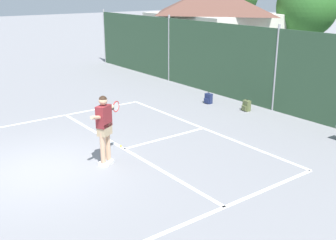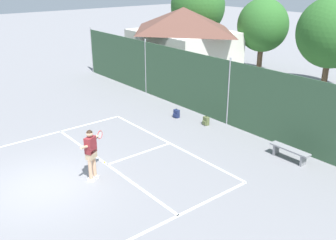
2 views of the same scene
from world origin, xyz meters
name	(u,v)px [view 1 (image 1 of 2)]	position (x,y,z in m)	size (l,w,h in m)	color
ground_plane	(40,171)	(0.00, 0.00, 0.00)	(120.00, 120.00, 0.00)	gray
court_markings	(64,165)	(0.00, 0.65, 0.00)	(8.30, 11.10, 0.01)	white
chainlink_fence	(276,70)	(0.00, 9.00, 1.52)	(26.09, 0.09, 3.18)	#2D4C33
clubhouse_building	(212,24)	(-8.68, 13.79, 2.36)	(7.06, 5.83, 4.55)	silver
tennis_player	(104,124)	(0.63, 1.55, 1.11)	(0.81, 1.25, 1.85)	silver
tennis_ball	(121,146)	(-0.18, 2.47, 0.03)	(0.07, 0.07, 0.07)	#CCE033
backpack_navy	(208,99)	(-2.16, 7.69, 0.19)	(0.30, 0.26, 0.46)	navy
backpack_olive	(246,106)	(-0.53, 8.13, 0.19)	(0.30, 0.27, 0.46)	#566038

